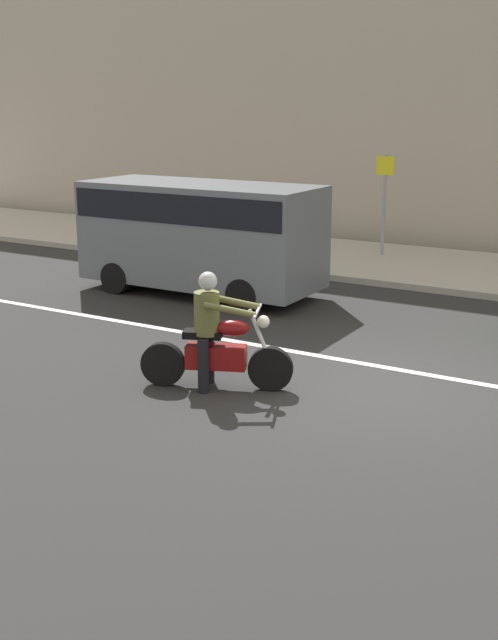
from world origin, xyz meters
name	(u,v)px	position (x,y,z in m)	size (l,w,h in m)	color
ground_plane	(383,390)	(0.00, 0.00, 0.00)	(80.00, 80.00, 0.00)	#262626
lane_marking_stripe	(438,376)	(0.48, 0.90, 0.00)	(18.00, 0.14, 0.01)	silver
motorcycle_with_rider_olive	(215,341)	(-2.01, -1.07, 0.66)	(1.97, 1.00, 1.61)	black
parked_van_slate_gray	(201,230)	(-5.24, 3.43, 1.29)	(4.83, 1.96, 2.22)	slate
street_sign_post	(384,195)	(-3.34, 8.55, 1.61)	(0.44, 0.08, 2.41)	gray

